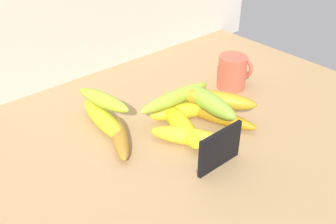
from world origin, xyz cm
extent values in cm
cube|color=tan|center=(0.00, 0.00, 1.50)|extent=(110.00, 76.00, 3.00)
cube|color=black|center=(-1.79, -13.21, 7.20)|extent=(11.00, 0.80, 8.40)
cube|color=#886147|center=(-1.79, -12.41, 3.30)|extent=(9.90, 1.20, 0.60)
cylinder|color=#D45841|center=(24.34, 6.62, 7.49)|extent=(7.46, 7.46, 8.99)
torus|color=#D45841|center=(29.07, 6.62, 7.49)|extent=(1.00, 6.03, 6.03)
ellipsoid|color=#B28215|center=(8.99, -2.01, 4.67)|extent=(9.48, 20.21, 3.34)
ellipsoid|color=#A4B92E|center=(8.25, 2.86, 4.85)|extent=(7.38, 21.31, 3.69)
ellipsoid|color=#AA7525|center=(-12.48, 5.36, 4.67)|extent=(10.17, 15.19, 3.35)
ellipsoid|color=yellow|center=(0.16, 0.38, 5.17)|extent=(9.63, 18.73, 4.35)
ellipsoid|color=yellow|center=(4.57, 3.86, 4.97)|extent=(16.62, 10.19, 3.94)
ellipsoid|color=yellow|center=(-1.57, -4.08, 4.94)|extent=(12.54, 15.67, 3.88)
ellipsoid|color=gold|center=(-11.71, 13.09, 5.13)|extent=(6.33, 19.13, 4.27)
ellipsoid|color=#9EBB35|center=(3.08, 5.21, 8.61)|extent=(20.00, 3.69, 3.34)
ellipsoid|color=#9CB72F|center=(-10.38, 14.50, 8.96)|extent=(6.63, 15.53, 3.39)
ellipsoid|color=#B2911E|center=(9.85, -1.48, 8.41)|extent=(13.28, 17.40, 4.13)
ellipsoid|color=#8CB836|center=(7.66, -1.13, 8.49)|extent=(5.61, 16.81, 4.29)
camera|label=1|loc=(-47.18, -50.58, 52.88)|focal=40.67mm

